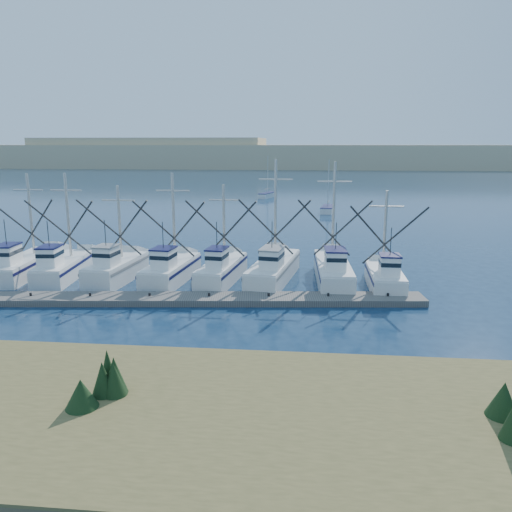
# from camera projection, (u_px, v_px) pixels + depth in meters

# --- Properties ---
(ground) EXTENTS (500.00, 500.00, 0.00)m
(ground) POSITION_uv_depth(u_px,v_px,m) (309.00, 344.00, 26.53)
(ground) COLOR #0D243D
(ground) RESTS_ON ground
(shore_bank) EXTENTS (40.00, 10.00, 1.60)m
(shore_bank) POSITION_uv_depth(u_px,v_px,m) (81.00, 425.00, 17.41)
(shore_bank) COLOR #4C422D
(shore_bank) RESTS_ON ground
(floating_dock) EXTENTS (32.89, 5.29, 0.44)m
(floating_dock) POSITION_uv_depth(u_px,v_px,m) (179.00, 299.00, 33.50)
(floating_dock) COLOR #65605A
(floating_dock) RESTS_ON ground
(dune_ridge) EXTENTS (360.00, 60.00, 10.00)m
(dune_ridge) POSITION_uv_depth(u_px,v_px,m) (307.00, 156.00, 229.33)
(dune_ridge) COLOR tan
(dune_ridge) RESTS_ON ground
(trawler_fleet) EXTENTS (30.99, 9.59, 9.26)m
(trawler_fleet) POSITION_uv_depth(u_px,v_px,m) (197.00, 270.00, 38.35)
(trawler_fleet) COLOR silver
(trawler_fleet) RESTS_ON ground
(sailboat_near) EXTENTS (2.48, 5.66, 8.10)m
(sailboat_near) POSITION_uv_depth(u_px,v_px,m) (328.00, 209.00, 77.41)
(sailboat_near) COLOR silver
(sailboat_near) RESTS_ON ground
(sailboat_far) EXTENTS (3.45, 6.15, 8.10)m
(sailboat_far) POSITION_uv_depth(u_px,v_px,m) (268.00, 195.00, 98.91)
(sailboat_far) COLOR silver
(sailboat_far) RESTS_ON ground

